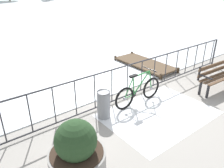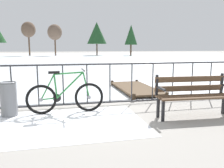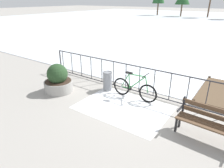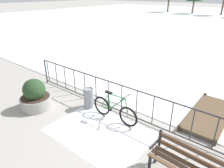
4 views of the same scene
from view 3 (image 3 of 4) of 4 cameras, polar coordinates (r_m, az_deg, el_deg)
The scene contains 8 objects.
ground_plane at distance 7.44m, azimuth 9.56°, elevation -3.27°, with size 160.00×160.00×0.00m, color #9E9991.
snow_patch at distance 6.58m, azimuth 3.28°, elevation -6.63°, with size 2.90×2.08×0.01m, color white.
railing_fence at distance 7.21m, azimuth 9.85°, elevation 0.72°, with size 9.06×0.06×1.07m.
bicycle_near_railing at distance 7.02m, azimuth 6.34°, elevation -1.39°, with size 1.71×0.52×0.97m.
park_bench at distance 5.53m, azimuth 26.52°, elevation -9.47°, with size 1.62×0.57×0.89m.
planter_with_shrub at distance 7.77m, azimuth -15.16°, elevation 1.04°, with size 1.06×1.06×1.09m.
trash_bin at distance 7.64m, azimuth -1.30°, elevation 0.87°, with size 0.35×0.35×0.73m.
wooden_dock at distance 8.33m, azimuth 27.69°, elevation -1.87°, with size 1.10×2.70×0.20m.
Camera 3 is at (2.76, -6.08, 3.27)m, focal length 31.99 mm.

